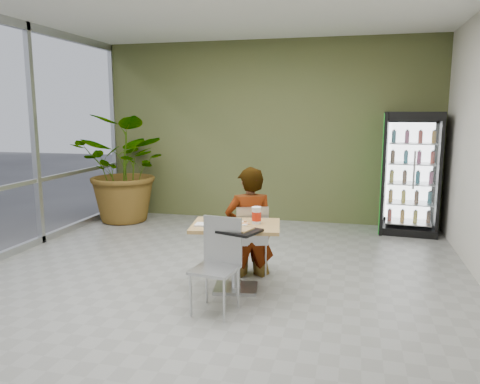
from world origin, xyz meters
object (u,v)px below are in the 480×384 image
chair_near (219,257)px  soda_cup (257,216)px  cafeteria_tray (236,230)px  seated_woman (249,233)px  beverage_fridge (411,173)px  potted_plant (127,169)px  chair_far (251,235)px  dining_table (236,243)px

chair_near → soda_cup: size_ratio=4.99×
cafeteria_tray → soda_cup: bearing=71.8°
seated_woman → cafeteria_tray: bearing=73.0°
beverage_fridge → chair_near: bearing=-115.5°
cafeteria_tray → potted_plant: potted_plant is taller
seated_woman → beverage_fridge: bearing=-149.4°
soda_cup → potted_plant: potted_plant is taller
beverage_fridge → chair_far: bearing=-123.0°
chair_near → cafeteria_tray: chair_near is taller
seated_woman → potted_plant: size_ratio=0.85×
potted_plant → seated_woman: bearing=-39.3°
seated_woman → potted_plant: potted_plant is taller
chair_far → chair_near: (-0.10, -1.03, 0.04)m
chair_near → seated_woman: size_ratio=0.57×
soda_cup → potted_plant: bearing=137.2°
beverage_fridge → seated_woman: bearing=-123.8°
chair_far → potted_plant: (-2.76, 2.27, 0.45)m
dining_table → potted_plant: 3.89m
cafeteria_tray → chair_near: bearing=-120.9°
chair_far → seated_woman: bearing=-68.2°
seated_woman → cafeteria_tray: seated_woman is taller
chair_far → cafeteria_tray: bearing=71.0°
beverage_fridge → cafeteria_tray: bearing=-115.4°
chair_near → cafeteria_tray: 0.33m
chair_near → potted_plant: size_ratio=0.48×
soda_cup → beverage_fridge: size_ratio=0.09×
soda_cup → dining_table: bearing=-159.9°
soda_cup → chair_near: bearing=-112.9°
chair_near → soda_cup: bearing=75.2°
chair_far → beverage_fridge: 3.35m
dining_table → chair_far: size_ratio=1.21×
seated_woman → potted_plant: (-2.73, 2.23, 0.45)m
soda_cup → potted_plant: size_ratio=0.10×
beverage_fridge → potted_plant: 4.83m
potted_plant → cafeteria_tray: bearing=-48.0°
dining_table → soda_cup: size_ratio=5.60×
chair_far → beverage_fridge: size_ratio=0.44×
chair_far → potted_plant: potted_plant is taller
chair_far → soda_cup: bearing=88.9°
dining_table → chair_far: bearing=82.9°
dining_table → chair_near: (-0.04, -0.52, 0.01)m
chair_near → beverage_fridge: bearing=67.3°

